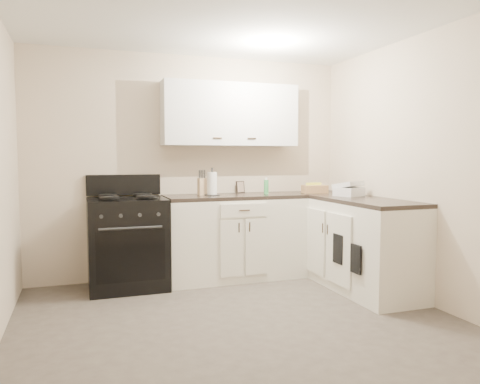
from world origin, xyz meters
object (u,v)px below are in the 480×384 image
object	(u,v)px
stove	(127,244)
countertop_grill	(349,192)
wicker_basket	(315,189)
paper_towel	(212,184)
knife_block	(202,187)

from	to	relation	value
stove	countertop_grill	size ratio (longest dim) A/B	3.68
stove	wicker_basket	distance (m)	2.22
paper_towel	wicker_basket	distance (m)	1.23
stove	paper_towel	bearing A→B (deg)	2.09
countertop_grill	knife_block	bearing A→B (deg)	134.30
wicker_basket	stove	bearing A→B (deg)	179.08
knife_block	wicker_basket	xyz separation A→B (m)	(1.33, -0.13, -0.05)
paper_towel	countertop_grill	bearing A→B (deg)	-22.80
stove	knife_block	xyz separation A→B (m)	(0.83, 0.10, 0.57)
stove	paper_towel	xyz separation A→B (m)	(0.92, 0.03, 0.61)
knife_block	wicker_basket	bearing A→B (deg)	-12.10
paper_towel	countertop_grill	size ratio (longest dim) A/B	0.99
stove	paper_towel	distance (m)	1.11
knife_block	paper_towel	size ratio (longest dim) A/B	0.74
paper_towel	wicker_basket	bearing A→B (deg)	-3.18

